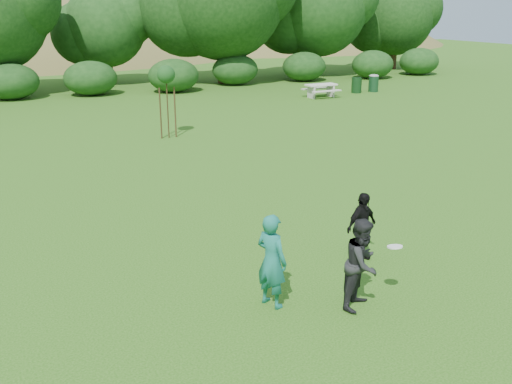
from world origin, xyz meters
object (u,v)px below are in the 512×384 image
player_grey (362,263)px  picnic_table (321,88)px  player_teal (272,261)px  player_black (362,227)px  trash_can_near (357,85)px  sapling (166,76)px  trash_can_lidded (374,83)px

player_grey → picnic_table: size_ratio=0.91×
player_teal → player_black: player_teal is taller
trash_can_near → sapling: sapling is taller
sapling → picnic_table: 12.72m
trash_can_near → picnic_table: 2.95m
player_teal → sapling: sapling is taller
sapling → trash_can_lidded: bearing=23.4°
trash_can_near → trash_can_lidded: size_ratio=0.86×
trash_can_lidded → player_teal: bearing=-131.3°
player_teal → player_black: bearing=-93.0°
player_black → trash_can_lidded: 24.55m
player_teal → trash_can_near: size_ratio=1.90×
sapling → player_black: bearing=-90.1°
picnic_table → trash_can_lidded: trash_can_lidded is taller
player_black → player_teal: bearing=-176.0°
player_teal → trash_can_lidded: (17.73, 20.16, -0.31)m
player_black → trash_can_near: player_black is taller
player_grey → trash_can_lidded: 26.52m
sapling → player_teal: bearing=-100.8°
trash_can_lidded → player_grey: bearing=-128.0°
player_grey → player_teal: bearing=120.4°
player_black → sapling: sapling is taller
player_teal → player_grey: size_ratio=1.05×
player_black → sapling: (0.03, 12.75, 1.69)m
player_grey → trash_can_lidded: (16.34, 20.89, -0.28)m
player_grey → picnic_table: player_grey is taller
player_black → trash_can_lidded: player_black is taller
player_grey → trash_can_near: bearing=22.2°
picnic_table → trash_can_lidded: (4.10, 0.52, 0.02)m
player_teal → player_black: (2.56, 0.86, -0.13)m
player_black → trash_can_lidded: (15.17, 19.29, -0.19)m
player_black → trash_can_lidded: bearing=37.2°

